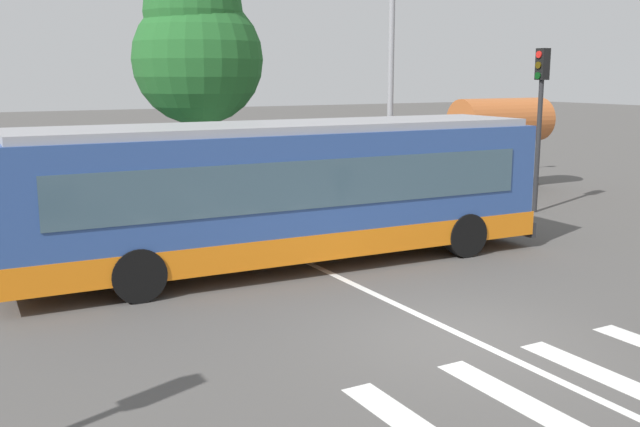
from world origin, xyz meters
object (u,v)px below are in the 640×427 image
(parked_car_teal, at_px, (138,171))
(background_tree_right, at_px, (197,46))
(bus_stop_shelter, at_px, (501,122))
(city_transit_bus, at_px, (286,192))
(traffic_light_far_corner, at_px, (540,104))
(parked_car_silver, at_px, (218,167))
(parked_car_black, at_px, (348,159))
(parked_car_charcoal, at_px, (284,162))
(twin_arm_street_lamp, at_px, (392,26))
(parked_car_red, at_px, (58,176))

(parked_car_teal, xyz_separation_m, background_tree_right, (2.75, 1.27, 4.35))
(bus_stop_shelter, relative_size, background_tree_right, 0.46)
(city_transit_bus, distance_m, background_tree_right, 13.44)
(traffic_light_far_corner, bearing_deg, city_transit_bus, -168.30)
(city_transit_bus, distance_m, parked_car_silver, 11.24)
(parked_car_silver, distance_m, parked_car_black, 5.51)
(parked_car_charcoal, relative_size, background_tree_right, 0.56)
(twin_arm_street_lamp, bearing_deg, parked_car_black, 75.56)
(parked_car_silver, bearing_deg, parked_car_teal, 168.91)
(city_transit_bus, relative_size, parked_car_teal, 2.56)
(parked_car_black, distance_m, traffic_light_far_corner, 9.42)
(parked_car_red, relative_size, traffic_light_far_corner, 0.98)
(background_tree_right, bearing_deg, parked_car_red, -165.63)
(parked_car_teal, relative_size, background_tree_right, 0.57)
(city_transit_bus, bearing_deg, twin_arm_street_lamp, 42.06)
(parked_car_black, height_order, twin_arm_street_lamp, twin_arm_street_lamp)
(parked_car_silver, distance_m, parked_car_charcoal, 2.81)
(parked_car_red, bearing_deg, twin_arm_street_lamp, -27.17)
(parked_car_teal, height_order, traffic_light_far_corner, traffic_light_far_corner)
(bus_stop_shelter, bearing_deg, parked_car_silver, 149.20)
(parked_car_silver, bearing_deg, city_transit_bus, -103.72)
(city_transit_bus, height_order, background_tree_right, background_tree_right)
(city_transit_bus, xyz_separation_m, traffic_light_far_corner, (9.27, 1.92, 1.63))
(city_transit_bus, distance_m, parked_car_teal, 11.46)
(parked_car_silver, height_order, twin_arm_street_lamp, twin_arm_street_lamp)
(city_transit_bus, bearing_deg, bus_stop_shelter, 26.83)
(bus_stop_shelter, distance_m, background_tree_right, 11.46)
(bus_stop_shelter, bearing_deg, parked_car_black, 121.08)
(traffic_light_far_corner, bearing_deg, background_tree_right, 121.58)
(parked_car_teal, height_order, parked_car_charcoal, same)
(traffic_light_far_corner, height_order, twin_arm_street_lamp, twin_arm_street_lamp)
(parked_car_black, distance_m, twin_arm_street_lamp, 6.82)
(parked_car_red, xyz_separation_m, twin_arm_street_lamp, (9.78, -5.02, 4.83))
(parked_car_silver, distance_m, bus_stop_shelter, 10.22)
(parked_car_charcoal, distance_m, parked_car_black, 2.73)
(parked_car_teal, height_order, parked_car_black, same)
(parked_car_teal, distance_m, twin_arm_street_lamp, 10.00)
(city_transit_bus, relative_size, background_tree_right, 1.45)
(traffic_light_far_corner, bearing_deg, twin_arm_street_lamp, 117.72)
(parked_car_red, height_order, background_tree_right, background_tree_right)
(parked_car_red, distance_m, background_tree_right, 7.11)
(city_transit_bus, bearing_deg, parked_car_black, 53.27)
(city_transit_bus, relative_size, bus_stop_shelter, 3.15)
(parked_car_silver, relative_size, parked_car_charcoal, 1.00)
(parked_car_teal, relative_size, parked_car_black, 1.00)
(twin_arm_street_lamp, relative_size, background_tree_right, 1.12)
(background_tree_right, bearing_deg, parked_car_charcoal, -28.33)
(parked_car_black, bearing_deg, parked_car_charcoal, 175.04)
(parked_car_silver, height_order, traffic_light_far_corner, traffic_light_far_corner)
(parked_car_teal, distance_m, background_tree_right, 5.30)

